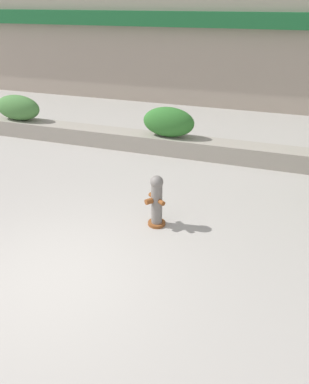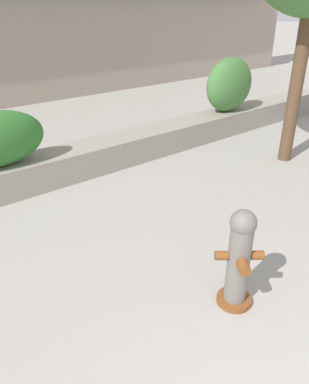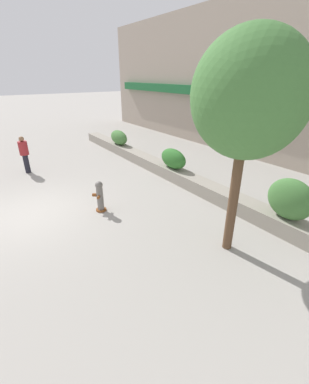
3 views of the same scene
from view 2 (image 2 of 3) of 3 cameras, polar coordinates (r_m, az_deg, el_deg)
The scene contains 2 objects.
hedge_bush_2 at distance 8.98m, azimuth 11.34°, elevation 15.73°, with size 1.32×0.68×1.20m, color #427538.
fire_hydrant at distance 3.75m, azimuth 12.76°, elevation -9.87°, with size 0.49×0.49×1.08m.
Camera 2 is at (-1.38, 0.36, 2.75)m, focal length 35.00 mm.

